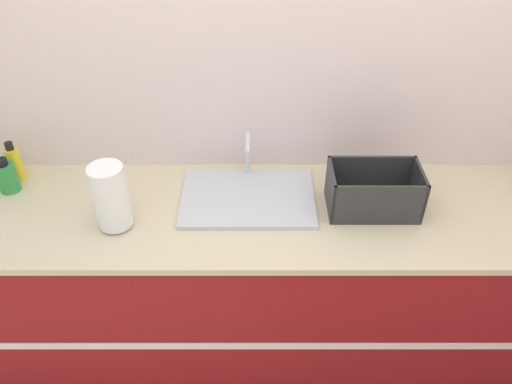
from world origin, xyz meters
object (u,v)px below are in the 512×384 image
bottle_green (7,176)px  dish_rack (374,194)px  bottle_yellow (15,162)px  paper_towel_roll (111,197)px  sink (248,196)px

bottle_green → dish_rack: bearing=-4.6°
bottle_yellow → paper_towel_roll: bearing=-32.3°
paper_towel_roll → sink: bearing=17.7°
paper_towel_roll → dish_rack: 1.06m
dish_rack → sink: bearing=173.4°
bottle_yellow → sink: bearing=-8.6°
dish_rack → bottle_yellow: bearing=172.1°
paper_towel_roll → dish_rack: size_ratio=0.76×
sink → dish_rack: sink is taller
sink → bottle_yellow: bearing=171.4°
bottle_yellow → bottle_green: bearing=-92.9°
bottle_yellow → dish_rack: bearing=-7.9°
bottle_green → sink: bearing=-3.7°
paper_towel_roll → bottle_green: size_ratio=1.76×
sink → bottle_green: (-1.05, 0.07, 0.06)m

